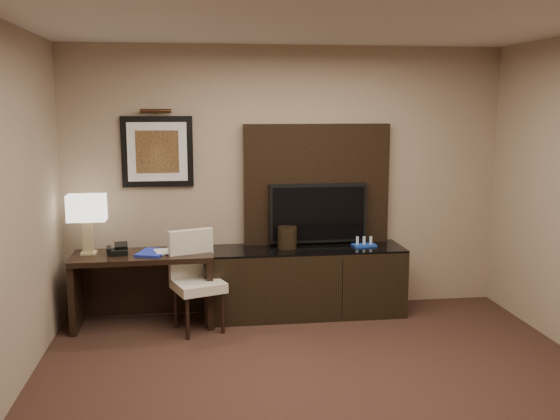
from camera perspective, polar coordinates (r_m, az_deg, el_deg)
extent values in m
cube|color=silver|center=(3.97, 6.09, 18.19)|extent=(4.50, 5.00, 0.01)
cube|color=gray|center=(6.42, 0.62, 2.81)|extent=(4.50, 0.01, 2.70)
cube|color=black|center=(6.19, -12.33, -7.10)|extent=(1.34, 0.60, 0.71)
cube|color=black|center=(6.35, 2.19, -6.52)|extent=(2.01, 0.56, 0.69)
cube|color=black|center=(6.42, 3.34, 2.08)|extent=(1.50, 0.12, 1.30)
cube|color=black|center=(6.36, 3.49, -0.27)|extent=(1.00, 0.08, 0.60)
cube|color=black|center=(6.32, -11.15, 5.26)|extent=(0.70, 0.04, 0.70)
cylinder|color=#3C2513|center=(6.27, -11.28, 8.88)|extent=(0.04, 0.04, 0.30)
cube|color=#1A29AE|center=(6.08, -11.58, -3.83)|extent=(0.33, 0.38, 0.02)
imported|color=beige|center=(6.04, -11.40, -2.91)|extent=(0.17, 0.06, 0.22)
cylinder|color=silver|center=(6.08, -9.14, -2.91)|extent=(0.07, 0.07, 0.19)
cylinder|color=black|center=(6.23, 0.66, -2.53)|extent=(0.22, 0.22, 0.22)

